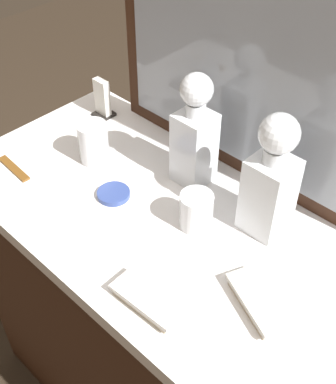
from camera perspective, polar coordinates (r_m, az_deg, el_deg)
dresser at (r=1.45m, az=0.00°, el=-14.92°), size 1.06×0.53×0.85m
dresser_mirror at (r=1.06m, az=9.89°, el=19.57°), size 0.74×0.03×0.79m
crystal_decanter_far_left at (r=1.04m, az=11.30°, el=0.63°), size 0.09×0.09×0.28m
crystal_decanter_rear at (r=1.15m, az=2.97°, el=5.77°), size 0.08×0.08×0.28m
crystal_tumbler_right at (r=1.26m, az=-8.29°, el=5.32°), size 0.07×0.07×0.10m
crystal_tumbler_far_left at (r=1.08m, az=3.16°, el=-2.25°), size 0.07×0.07×0.08m
silver_brush_front at (r=0.97m, az=10.07°, el=-11.98°), size 0.16×0.12×0.02m
silver_brush_rear at (r=0.96m, az=-2.21°, el=-11.92°), size 0.15×0.07×0.02m
porcelain_dish at (r=1.17m, az=-6.09°, el=-0.21°), size 0.08×0.08×0.01m
tortoiseshell_comb at (r=1.30m, az=-16.82°, el=2.53°), size 0.12×0.03×0.01m
napkin_holder at (r=1.42m, az=-7.31°, el=10.03°), size 0.05×0.05×0.11m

